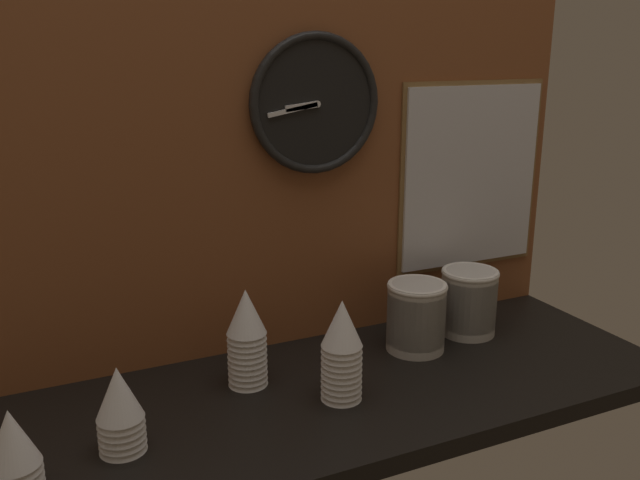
# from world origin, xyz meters

# --- Properties ---
(ground_plane) EXTENTS (1.60, 0.56, 0.04)m
(ground_plane) POSITION_xyz_m (0.00, 0.00, -0.02)
(ground_plane) COLOR black
(wall_tiled_back) EXTENTS (1.60, 0.03, 1.05)m
(wall_tiled_back) POSITION_xyz_m (0.00, 0.27, 0.53)
(wall_tiled_back) COLOR brown
(wall_tiled_back) RESTS_ON ground_plane
(cup_stack_center_right) EXTENTS (0.09, 0.09, 0.22)m
(cup_stack_center_right) POSITION_xyz_m (0.03, -0.05, 0.11)
(cup_stack_center_right) COLOR white
(cup_stack_center_right) RESTS_ON ground_plane
(cup_stack_left) EXTENTS (0.09, 0.09, 0.16)m
(cup_stack_left) POSITION_xyz_m (-0.41, -0.05, 0.08)
(cup_stack_left) COLOR white
(cup_stack_left) RESTS_ON ground_plane
(cup_stack_center) EXTENTS (0.09, 0.09, 0.22)m
(cup_stack_center) POSITION_xyz_m (-0.12, 0.09, 0.11)
(cup_stack_center) COLOR white
(cup_stack_center) RESTS_ON ground_plane
(cup_stack_far_left) EXTENTS (0.09, 0.09, 0.15)m
(cup_stack_far_left) POSITION_xyz_m (-0.58, -0.11, 0.08)
(cup_stack_far_left) COLOR white
(cup_stack_far_left) RESTS_ON ground_plane
(bowl_stack_right) EXTENTS (0.14, 0.14, 0.17)m
(bowl_stack_right) POSITION_xyz_m (0.30, 0.08, 0.09)
(bowl_stack_right) COLOR beige
(bowl_stack_right) RESTS_ON ground_plane
(bowl_stack_far_right) EXTENTS (0.14, 0.14, 0.17)m
(bowl_stack_far_right) POSITION_xyz_m (0.47, 0.11, 0.09)
(bowl_stack_far_right) COLOR beige
(bowl_stack_far_right) RESTS_ON ground_plane
(wall_clock) EXTENTS (0.32, 0.03, 0.32)m
(wall_clock) POSITION_xyz_m (0.11, 0.23, 0.58)
(wall_clock) COLOR black
(menu_board) EXTENTS (0.43, 0.01, 0.49)m
(menu_board) POSITION_xyz_m (0.56, 0.24, 0.37)
(menu_board) COLOR olive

